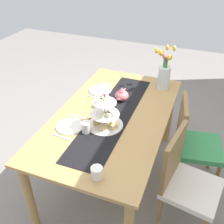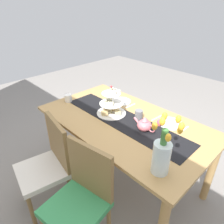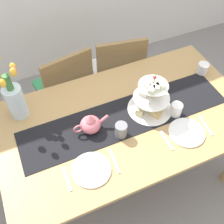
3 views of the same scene
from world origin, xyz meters
The scene contains 17 objects.
ground_plane centered at (0.00, 0.00, 0.00)m, with size 8.00×8.00×0.00m, color gray.
dining_table centered at (0.00, 0.00, 0.67)m, with size 1.69×0.96×0.78m.
chair_left centered at (-0.23, 0.71, 0.50)m, with size 0.49×0.49×0.91m.
chair_right centered at (0.27, 0.71, 0.50)m, with size 0.49×0.49×0.91m.
table_runner centered at (0.00, 0.01, 0.78)m, with size 1.41×0.33×0.00m, color black.
tiered_cake_stand centered at (0.18, 0.00, 0.88)m, with size 0.30×0.30×0.30m.
teapot centered at (-0.25, 0.00, 0.84)m, with size 0.24×0.13×0.14m.
tulip_vase centered at (-0.63, 0.31, 0.94)m, with size 0.18×0.20×0.46m.
cream_jug centered at (0.72, 0.16, 0.82)m, with size 0.08×0.08×0.09m, color white.
dinner_plate_left centered at (-0.35, -0.27, 0.78)m, with size 0.23×0.23×0.01m, color white.
fork_left centered at (-0.49, -0.27, 0.78)m, with size 0.02×0.15×0.01m, color silver.
knife_left centered at (-0.20, -0.27, 0.78)m, with size 0.01×0.17×0.01m, color silver.
dinner_plate_right centered at (0.30, -0.27, 0.78)m, with size 0.23×0.23×0.01m, color white.
fork_right centered at (0.15, -0.27, 0.78)m, with size 0.02×0.15×0.01m, color silver.
knife_right centered at (0.44, -0.27, 0.78)m, with size 0.01×0.17×0.01m, color silver.
mug_grey centered at (-0.09, -0.11, 0.83)m, with size 0.08×0.08×0.10m, color slate.
mug_white_text centered at (0.31, -0.11, 0.83)m, with size 0.08×0.08×0.10m, color white.
Camera 1 is at (1.79, 0.68, 2.11)m, focal length 42.16 mm.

